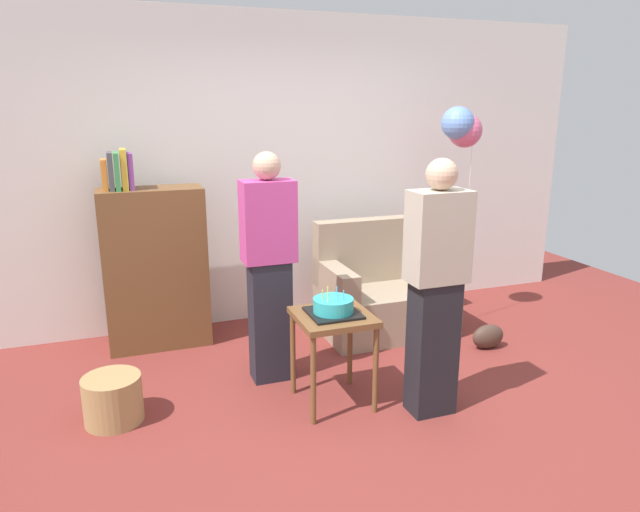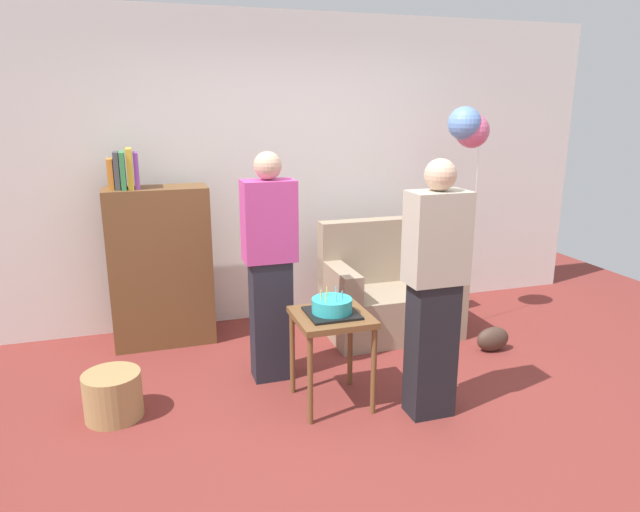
{
  "view_description": "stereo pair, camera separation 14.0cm",
  "coord_description": "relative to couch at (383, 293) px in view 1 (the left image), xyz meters",
  "views": [
    {
      "loc": [
        -1.44,
        -2.93,
        1.93
      ],
      "look_at": [
        -0.18,
        0.54,
        0.95
      ],
      "focal_mm": 32.12,
      "sensor_mm": 36.0,
      "label": 1
    },
    {
      "loc": [
        -1.31,
        -2.98,
        1.93
      ],
      "look_at": [
        -0.18,
        0.54,
        0.95
      ],
      "focal_mm": 32.12,
      "sensor_mm": 36.0,
      "label": 2
    }
  ],
  "objects": [
    {
      "name": "balloon_bunch",
      "position": [
        0.67,
        -0.04,
        1.4
      ],
      "size": [
        0.37,
        0.3,
        1.92
      ],
      "color": "silver",
      "rests_on": "ground_plane"
    },
    {
      "name": "person_blowing_candles",
      "position": [
        -1.16,
        -0.55,
        0.49
      ],
      "size": [
        0.36,
        0.22,
        1.63
      ],
      "rotation": [
        0.0,
        0.0,
        0.36
      ],
      "color": "#23232D",
      "rests_on": "ground_plane"
    },
    {
      "name": "couch",
      "position": [
        0.0,
        0.0,
        0.0
      ],
      "size": [
        1.1,
        0.7,
        0.96
      ],
      "color": "gray",
      "rests_on": "ground_plane"
    },
    {
      "name": "birthday_cake",
      "position": [
        -0.87,
        -1.05,
        0.34
      ],
      "size": [
        0.32,
        0.32,
        0.17
      ],
      "color": "black",
      "rests_on": "side_table"
    },
    {
      "name": "side_table",
      "position": [
        -0.87,
        -1.05,
        0.19
      ],
      "size": [
        0.48,
        0.48,
        0.63
      ],
      "color": "brown",
      "rests_on": "ground_plane"
    },
    {
      "name": "wall_back",
      "position": [
        -0.69,
        0.72,
        1.01
      ],
      "size": [
        6.0,
        0.1,
        2.7
      ],
      "primitive_type": "cube",
      "color": "silver",
      "rests_on": "ground_plane"
    },
    {
      "name": "handbag",
      "position": [
        0.63,
        -0.66,
        -0.24
      ],
      "size": [
        0.28,
        0.14,
        0.2
      ],
      "primitive_type": "ellipsoid",
      "color": "#473328",
      "rests_on": "ground_plane"
    },
    {
      "name": "wicker_basket",
      "position": [
        -2.25,
        -0.8,
        -0.19
      ],
      "size": [
        0.36,
        0.36,
        0.3
      ],
      "primitive_type": "cylinder",
      "color": "#A88451",
      "rests_on": "ground_plane"
    },
    {
      "name": "person_holding_cake",
      "position": [
        -0.32,
        -1.36,
        0.49
      ],
      "size": [
        0.36,
        0.22,
        1.63
      ],
      "rotation": [
        0.0,
        0.0,
        2.87
      ],
      "color": "black",
      "rests_on": "ground_plane"
    },
    {
      "name": "ground_plane",
      "position": [
        -0.69,
        -1.33,
        -0.34
      ],
      "size": [
        8.0,
        8.0,
        0.0
      ],
      "primitive_type": "plane",
      "color": "maroon"
    },
    {
      "name": "bookshelf",
      "position": [
        -1.88,
        0.34,
        0.33
      ],
      "size": [
        0.8,
        0.36,
        1.61
      ],
      "color": "brown",
      "rests_on": "ground_plane"
    }
  ]
}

